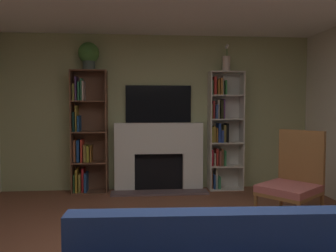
{
  "coord_description": "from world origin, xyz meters",
  "views": [
    {
      "loc": [
        -0.35,
        -2.73,
        1.43
      ],
      "look_at": [
        0.0,
        1.26,
        1.19
      ],
      "focal_mm": 36.94,
      "sensor_mm": 36.0,
      "label": 1
    }
  ],
  "objects_px": {
    "vase_with_flowers": "(226,63)",
    "armchair": "(293,180)",
    "bookshelf_left": "(86,136)",
    "bookshelf_right": "(222,131)",
    "fireplace": "(159,155)",
    "tv": "(158,104)",
    "potted_plant": "(89,55)"
  },
  "relations": [
    {
      "from": "bookshelf_left",
      "to": "bookshelf_right",
      "type": "bearing_deg",
      "value": 0.41
    },
    {
      "from": "bookshelf_right",
      "to": "armchair",
      "type": "height_order",
      "value": "bookshelf_right"
    },
    {
      "from": "bookshelf_left",
      "to": "vase_with_flowers",
      "type": "relative_size",
      "value": 4.38
    },
    {
      "from": "fireplace",
      "to": "bookshelf_left",
      "type": "relative_size",
      "value": 0.79
    },
    {
      "from": "bookshelf_right",
      "to": "bookshelf_left",
      "type": "bearing_deg",
      "value": -179.59
    },
    {
      "from": "armchair",
      "to": "tv",
      "type": "bearing_deg",
      "value": 127.6
    },
    {
      "from": "fireplace",
      "to": "armchair",
      "type": "bearing_deg",
      "value": -51.24
    },
    {
      "from": "fireplace",
      "to": "bookshelf_right",
      "type": "relative_size",
      "value": 0.79
    },
    {
      "from": "tv",
      "to": "potted_plant",
      "type": "bearing_deg",
      "value": -173.96
    },
    {
      "from": "vase_with_flowers",
      "to": "armchair",
      "type": "xyz_separation_m",
      "value": [
        0.35,
        -1.81,
        -1.6
      ]
    },
    {
      "from": "bookshelf_right",
      "to": "potted_plant",
      "type": "xyz_separation_m",
      "value": [
        -2.21,
        -0.04,
        1.25
      ]
    },
    {
      "from": "vase_with_flowers",
      "to": "armchair",
      "type": "height_order",
      "value": "vase_with_flowers"
    },
    {
      "from": "bookshelf_left",
      "to": "tv",
      "type": "bearing_deg",
      "value": 4.59
    },
    {
      "from": "bookshelf_left",
      "to": "bookshelf_right",
      "type": "relative_size",
      "value": 1.0
    },
    {
      "from": "tv",
      "to": "armchair",
      "type": "height_order",
      "value": "tv"
    },
    {
      "from": "fireplace",
      "to": "armchair",
      "type": "xyz_separation_m",
      "value": [
        1.49,
        -1.86,
        -0.05
      ]
    },
    {
      "from": "tv",
      "to": "bookshelf_right",
      "type": "distance_m",
      "value": 1.17
    },
    {
      "from": "bookshelf_right",
      "to": "vase_with_flowers",
      "type": "relative_size",
      "value": 4.38
    },
    {
      "from": "bookshelf_left",
      "to": "bookshelf_right",
      "type": "xyz_separation_m",
      "value": [
        2.28,
        0.02,
        0.08
      ]
    },
    {
      "from": "tv",
      "to": "bookshelf_right",
      "type": "relative_size",
      "value": 0.55
    },
    {
      "from": "tv",
      "to": "vase_with_flowers",
      "type": "relative_size",
      "value": 2.42
    },
    {
      "from": "potted_plant",
      "to": "tv",
      "type": "bearing_deg",
      "value": 6.04
    },
    {
      "from": "fireplace",
      "to": "armchair",
      "type": "height_order",
      "value": "fireplace"
    },
    {
      "from": "potted_plant",
      "to": "vase_with_flowers",
      "type": "height_order",
      "value": "vase_with_flowers"
    },
    {
      "from": "potted_plant",
      "to": "vase_with_flowers",
      "type": "bearing_deg",
      "value": 0.0
    },
    {
      "from": "bookshelf_left",
      "to": "vase_with_flowers",
      "type": "distance_m",
      "value": 2.64
    },
    {
      "from": "fireplace",
      "to": "bookshelf_left",
      "type": "xyz_separation_m",
      "value": [
        -1.2,
        -0.02,
        0.32
      ]
    },
    {
      "from": "fireplace",
      "to": "potted_plant",
      "type": "distance_m",
      "value": 2.0
    },
    {
      "from": "bookshelf_left",
      "to": "vase_with_flowers",
      "type": "bearing_deg",
      "value": -0.57
    },
    {
      "from": "fireplace",
      "to": "vase_with_flowers",
      "type": "xyz_separation_m",
      "value": [
        1.14,
        -0.04,
        1.54
      ]
    },
    {
      "from": "tv",
      "to": "potted_plant",
      "type": "xyz_separation_m",
      "value": [
        -1.13,
        -0.12,
        0.8
      ]
    },
    {
      "from": "vase_with_flowers",
      "to": "fireplace",
      "type": "bearing_deg",
      "value": 177.91
    }
  ]
}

